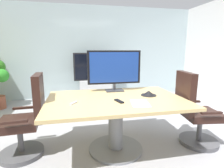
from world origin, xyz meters
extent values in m
plane|color=#99999E|center=(0.00, 0.00, 0.00)|extent=(7.16, 7.16, 0.00)
cube|color=#9EB2B7|center=(0.00, 2.95, 1.31)|extent=(6.16, 0.10, 2.62)
cube|color=tan|center=(0.02, -0.09, 0.73)|extent=(1.82, 1.22, 0.04)
cylinder|color=slate|center=(0.02, -0.09, 0.36)|extent=(0.20, 0.20, 0.71)
cylinder|color=slate|center=(0.02, -0.09, 0.01)|extent=(0.76, 0.76, 0.03)
cylinder|color=#4C4C51|center=(-1.24, 0.03, 0.03)|extent=(0.56, 0.56, 0.06)
cylinder|color=#4C4C51|center=(-1.24, 0.03, 0.24)|extent=(0.07, 0.07, 0.36)
cube|color=black|center=(-1.24, 0.03, 0.46)|extent=(0.51, 0.51, 0.10)
cube|color=black|center=(-0.98, 0.04, 0.79)|extent=(0.12, 0.46, 0.60)
cube|color=black|center=(-1.24, 0.29, 0.58)|extent=(0.28, 0.07, 0.03)
cube|color=black|center=(-1.21, -0.23, 0.58)|extent=(0.28, 0.07, 0.03)
cylinder|color=#4C4C51|center=(1.29, -0.18, 0.03)|extent=(0.56, 0.56, 0.06)
cylinder|color=#4C4C51|center=(1.29, -0.18, 0.24)|extent=(0.07, 0.07, 0.36)
cube|color=black|center=(1.29, -0.18, 0.46)|extent=(0.54, 0.54, 0.10)
cube|color=black|center=(1.03, -0.15, 0.79)|extent=(0.15, 0.46, 0.60)
cube|color=black|center=(1.24, -0.44, 0.58)|extent=(0.28, 0.09, 0.03)
cube|color=black|center=(1.31, 0.08, 0.58)|extent=(0.28, 0.09, 0.03)
cube|color=#333338|center=(0.10, 0.34, 0.76)|extent=(0.28, 0.18, 0.02)
cylinder|color=#333338|center=(0.10, 0.34, 0.82)|extent=(0.04, 0.04, 0.10)
cube|color=black|center=(0.10, 0.36, 1.13)|extent=(0.84, 0.04, 0.52)
cube|color=navy|center=(0.10, 0.34, 1.13)|extent=(0.77, 0.01, 0.47)
cube|color=#B7BABC|center=(0.06, 2.60, 0.28)|extent=(0.90, 0.36, 0.55)
cube|color=black|center=(0.06, 2.58, 0.93)|extent=(1.20, 0.06, 0.76)
cube|color=black|center=(0.06, 2.55, 0.93)|extent=(1.12, 0.01, 0.69)
sphere|color=#2D8A26|center=(-2.18, 2.18, 0.80)|extent=(0.31, 0.31, 0.31)
cone|color=black|center=(0.52, -0.03, 0.79)|extent=(0.19, 0.19, 0.07)
cylinder|color=black|center=(0.52, -0.03, 0.75)|extent=(0.22, 0.22, 0.01)
cube|color=black|center=(0.03, -0.26, 0.76)|extent=(0.10, 0.18, 0.02)
cube|color=silver|center=(-0.53, -0.23, 0.76)|extent=(0.09, 0.12, 0.02)
cube|color=white|center=(0.26, -0.38, 0.75)|extent=(0.26, 0.33, 0.01)
camera|label=1|loc=(-0.50, -2.35, 1.40)|focal=28.52mm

